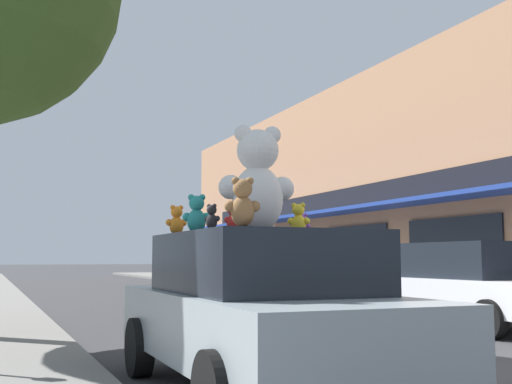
{
  "coord_description": "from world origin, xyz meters",
  "views": [
    {
      "loc": [
        -5.2,
        -5.71,
        1.24
      ],
      "look_at": [
        -2.16,
        1.52,
        2.05
      ],
      "focal_mm": 45.0,
      "sensor_mm": 36.0,
      "label": 1
    }
  ],
  "objects_px": {
    "teddy_bear_pink": "(255,220)",
    "teddy_bear_purple": "(303,225)",
    "teddy_bear_orange": "(177,221)",
    "parked_car_far_center": "(472,284)",
    "teddy_bear_red": "(233,218)",
    "teddy_bear_yellow": "(298,219)",
    "teddy_bear_brown": "(243,203)",
    "teddy_bear_teal": "(197,214)",
    "teddy_bear_giant": "(258,181)",
    "plush_art_car": "(261,309)",
    "teddy_bear_black": "(212,217)",
    "teddy_bear_cream": "(269,222)"
  },
  "relations": [
    {
      "from": "teddy_bear_red",
      "to": "teddy_bear_pink",
      "type": "distance_m",
      "value": 0.91
    },
    {
      "from": "teddy_bear_brown",
      "to": "teddy_bear_purple",
      "type": "bearing_deg",
      "value": -115.71
    },
    {
      "from": "teddy_bear_red",
      "to": "parked_car_far_center",
      "type": "xyz_separation_m",
      "value": [
        6.09,
        3.94,
        -0.81
      ]
    },
    {
      "from": "plush_art_car",
      "to": "teddy_bear_black",
      "type": "relative_size",
      "value": 19.24
    },
    {
      "from": "teddy_bear_yellow",
      "to": "parked_car_far_center",
      "type": "distance_m",
      "value": 6.29
    },
    {
      "from": "teddy_bear_yellow",
      "to": "teddy_bear_brown",
      "type": "xyz_separation_m",
      "value": [
        -1.06,
        -1.16,
        0.03
      ]
    },
    {
      "from": "teddy_bear_cream",
      "to": "teddy_bear_pink",
      "type": "bearing_deg",
      "value": -59.29
    },
    {
      "from": "teddy_bear_giant",
      "to": "teddy_bear_brown",
      "type": "distance_m",
      "value": 1.11
    },
    {
      "from": "teddy_bear_black",
      "to": "teddy_bear_cream",
      "type": "bearing_deg",
      "value": -75.92
    },
    {
      "from": "teddy_bear_teal",
      "to": "parked_car_far_center",
      "type": "xyz_separation_m",
      "value": [
        6.2,
        3.25,
        -0.88
      ]
    },
    {
      "from": "teddy_bear_purple",
      "to": "teddy_bear_teal",
      "type": "relative_size",
      "value": 0.6
    },
    {
      "from": "teddy_bear_purple",
      "to": "teddy_bear_yellow",
      "type": "bearing_deg",
      "value": 100.96
    },
    {
      "from": "teddy_bear_teal",
      "to": "teddy_bear_giant",
      "type": "bearing_deg",
      "value": 160.0
    },
    {
      "from": "teddy_bear_purple",
      "to": "teddy_bear_teal",
      "type": "bearing_deg",
      "value": 48.32
    },
    {
      "from": "parked_car_far_center",
      "to": "teddy_bear_pink",
      "type": "bearing_deg",
      "value": -150.09
    },
    {
      "from": "plush_art_car",
      "to": "teddy_bear_pink",
      "type": "relative_size",
      "value": 13.08
    },
    {
      "from": "plush_art_car",
      "to": "teddy_bear_black",
      "type": "distance_m",
      "value": 1.15
    },
    {
      "from": "teddy_bear_orange",
      "to": "parked_car_far_center",
      "type": "distance_m",
      "value": 6.89
    },
    {
      "from": "teddy_bear_teal",
      "to": "teddy_bear_brown",
      "type": "bearing_deg",
      "value": 109.18
    },
    {
      "from": "teddy_bear_teal",
      "to": "teddy_bear_purple",
      "type": "bearing_deg",
      "value": -157.47
    },
    {
      "from": "parked_car_far_center",
      "to": "teddy_bear_red",
      "type": "bearing_deg",
      "value": -147.09
    },
    {
      "from": "teddy_bear_cream",
      "to": "parked_car_far_center",
      "type": "bearing_deg",
      "value": 144.74
    },
    {
      "from": "teddy_bear_pink",
      "to": "teddy_bear_cream",
      "type": "bearing_deg",
      "value": 177.76
    },
    {
      "from": "teddy_bear_orange",
      "to": "teddy_bear_pink",
      "type": "bearing_deg",
      "value": 143.93
    },
    {
      "from": "teddy_bear_pink",
      "to": "teddy_bear_purple",
      "type": "xyz_separation_m",
      "value": [
        0.52,
        -0.03,
        -0.04
      ]
    },
    {
      "from": "teddy_bear_pink",
      "to": "teddy_bear_red",
      "type": "bearing_deg",
      "value": 45.94
    },
    {
      "from": "teddy_bear_orange",
      "to": "teddy_bear_black",
      "type": "bearing_deg",
      "value": 83.71
    },
    {
      "from": "teddy_bear_yellow",
      "to": "teddy_bear_cream",
      "type": "distance_m",
      "value": 0.33
    },
    {
      "from": "teddy_bear_giant",
      "to": "teddy_bear_purple",
      "type": "bearing_deg",
      "value": -140.69
    },
    {
      "from": "teddy_bear_black",
      "to": "teddy_bear_teal",
      "type": "bearing_deg",
      "value": -39.79
    },
    {
      "from": "teddy_bear_orange",
      "to": "teddy_bear_purple",
      "type": "relative_size",
      "value": 1.37
    },
    {
      "from": "teddy_bear_black",
      "to": "teddy_bear_cream",
      "type": "relative_size",
      "value": 0.8
    },
    {
      "from": "teddy_bear_purple",
      "to": "parked_car_far_center",
      "type": "distance_m",
      "value": 6.05
    },
    {
      "from": "teddy_bear_orange",
      "to": "parked_car_far_center",
      "type": "height_order",
      "value": "teddy_bear_orange"
    },
    {
      "from": "plush_art_car",
      "to": "parked_car_far_center",
      "type": "bearing_deg",
      "value": 33.19
    },
    {
      "from": "plush_art_car",
      "to": "teddy_bear_brown",
      "type": "height_order",
      "value": "teddy_bear_brown"
    },
    {
      "from": "teddy_bear_red",
      "to": "teddy_bear_orange",
      "type": "bearing_deg",
      "value": -36.29
    },
    {
      "from": "teddy_bear_yellow",
      "to": "teddy_bear_brown",
      "type": "bearing_deg",
      "value": 87.13
    },
    {
      "from": "plush_art_car",
      "to": "teddy_bear_teal",
      "type": "relative_size",
      "value": 10.87
    },
    {
      "from": "teddy_bear_black",
      "to": "teddy_bear_yellow",
      "type": "xyz_separation_m",
      "value": [
        1.14,
        0.67,
        0.05
      ]
    },
    {
      "from": "teddy_bear_red",
      "to": "teddy_bear_black",
      "type": "bearing_deg",
      "value": 79.56
    },
    {
      "from": "teddy_bear_orange",
      "to": "teddy_bear_purple",
      "type": "distance_m",
      "value": 1.31
    },
    {
      "from": "teddy_bear_pink",
      "to": "teddy_bear_purple",
      "type": "relative_size",
      "value": 1.39
    },
    {
      "from": "teddy_bear_orange",
      "to": "teddy_bear_teal",
      "type": "height_order",
      "value": "teddy_bear_teal"
    },
    {
      "from": "plush_art_car",
      "to": "teddy_bear_giant",
      "type": "distance_m",
      "value": 1.2
    },
    {
      "from": "teddy_bear_pink",
      "to": "teddy_bear_black",
      "type": "bearing_deg",
      "value": 40.78
    },
    {
      "from": "plush_art_car",
      "to": "teddy_bear_giant",
      "type": "bearing_deg",
      "value": -140.53
    },
    {
      "from": "plush_art_car",
      "to": "teddy_bear_black",
      "type": "xyz_separation_m",
      "value": [
        -0.65,
        -0.49,
        0.81
      ]
    },
    {
      "from": "teddy_bear_cream",
      "to": "teddy_bear_teal",
      "type": "distance_m",
      "value": 0.8
    },
    {
      "from": "teddy_bear_red",
      "to": "teddy_bear_yellow",
      "type": "distance_m",
      "value": 1.02
    }
  ]
}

